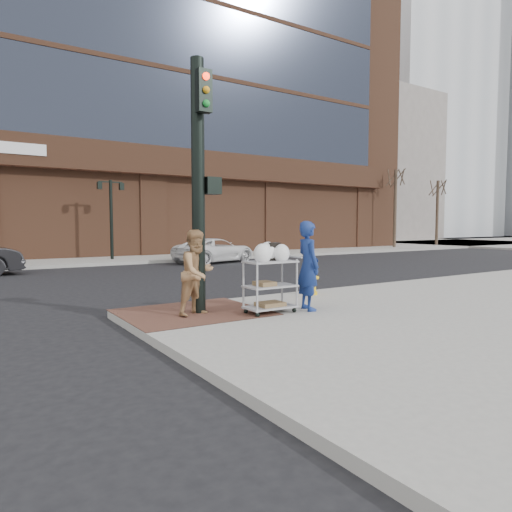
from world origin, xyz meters
TOP-DOWN VIEW (x-y plane):
  - ground at (0.00, 0.00)m, footprint 220.00×220.00m
  - sidewalk_far at (12.50, 32.00)m, footprint 65.00×36.00m
  - brick_curb_ramp at (-0.60, 0.90)m, footprint 2.80×2.40m
  - bank_building at (5.00, 31.00)m, footprint 42.00×26.00m
  - filler_block at (40.00, 38.00)m, footprint 14.00×20.00m
  - bare_tree_a at (24.00, 16.50)m, footprint 1.80×1.80m
  - bare_tree_b at (30.00, 17.00)m, footprint 1.80×1.80m
  - lamp_post at (2.00, 16.00)m, footprint 1.32×0.22m
  - traffic_signal_pole at (-0.48, 0.77)m, footprint 0.61×0.51m
  - woman_blue at (1.54, -0.15)m, footprint 0.58×0.76m
  - pedestrian_tan at (-0.63, 0.61)m, footprint 0.98×0.87m
  - minivan_white at (6.26, 12.87)m, footprint 4.82×3.24m
  - utility_cart at (0.68, -0.00)m, footprint 1.03×0.58m
  - fire_hydrant at (2.95, 1.39)m, footprint 0.37×0.26m

SIDE VIEW (x-z plane):
  - ground at x=0.00m, z-range 0.00..0.00m
  - sidewalk_far at x=12.50m, z-range 0.00..0.15m
  - brick_curb_ramp at x=-0.60m, z-range 0.15..0.16m
  - fire_hydrant at x=2.95m, z-range 0.16..0.95m
  - minivan_white at x=6.26m, z-range 0.00..1.23m
  - utility_cart at x=0.68m, z-range 0.08..1.50m
  - pedestrian_tan at x=-0.63m, z-range 0.15..1.83m
  - woman_blue at x=1.54m, z-range 0.15..2.00m
  - lamp_post at x=2.00m, z-range 0.62..4.62m
  - traffic_signal_pole at x=-0.48m, z-range 0.33..5.33m
  - bare_tree_b at x=30.00m, z-range 2.44..9.14m
  - bare_tree_a at x=24.00m, z-range 2.67..9.87m
  - filler_block at x=40.00m, z-range 0.00..18.00m
  - bank_building at x=5.00m, z-range 0.15..28.15m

